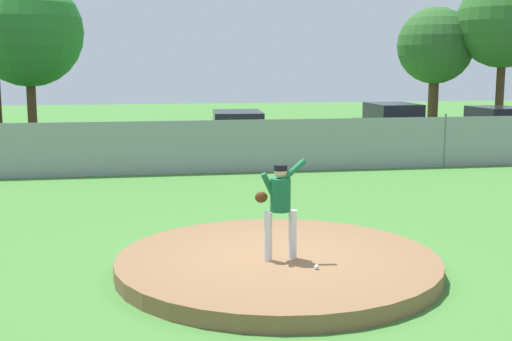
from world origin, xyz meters
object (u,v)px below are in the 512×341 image
Objects in this scene: pitcher_youth at (280,201)px; parked_car_navy at (497,129)px; parked_car_charcoal at (392,127)px; parked_car_champagne at (238,134)px; baseball at (317,267)px.

parked_car_navy is (11.72, 14.30, -0.42)m from pitcher_youth.
parked_car_navy is at bearing -7.61° from parked_car_charcoal.
pitcher_youth is at bearing -95.43° from parked_car_champagne.
parked_car_champagne is (1.35, 14.22, -0.42)m from pitcher_youth.
pitcher_youth is 14.29m from parked_car_champagne.
baseball is 14.86m from parked_car_champagne.
pitcher_youth is 18.50m from parked_car_navy.
parked_car_charcoal is (7.13, 15.46, 0.55)m from baseball.
parked_car_charcoal is 4.18m from parked_car_navy.
parked_car_charcoal is 1.06× the size of parked_car_navy.
pitcher_youth is at bearing -117.02° from parked_car_charcoal.
parked_car_champagne is 1.08× the size of parked_car_charcoal.
pitcher_youth is 21.72× the size of baseball.
pitcher_youth is 0.39× the size of parked_car_navy.
parked_car_navy is at bearing 52.90° from baseball.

